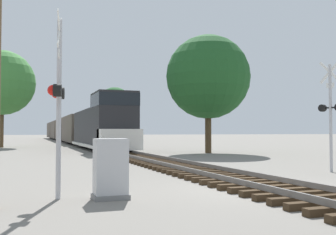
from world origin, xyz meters
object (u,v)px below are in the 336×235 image
object	(u,v)px
relay_cabinet	(110,169)
tree_far_right	(208,77)
crossing_signal_far	(331,110)
freight_train	(69,130)
tree_mid_background	(2,83)
crossing_signal_near	(58,95)
tree_deep_background	(115,105)

from	to	relation	value
relay_cabinet	tree_far_right	bearing A→B (deg)	57.76
crossing_signal_far	relay_cabinet	world-z (taller)	crossing_signal_far
crossing_signal_far	relay_cabinet	xyz separation A→B (m)	(-9.67, -3.19, -1.79)
freight_train	tree_far_right	bearing A→B (deg)	-79.35
crossing_signal_far	tree_mid_background	size ratio (longest dim) A/B	0.45
freight_train	crossing_signal_near	bearing A→B (deg)	-95.97
crossing_signal_far	tree_deep_background	bearing A→B (deg)	-21.28
tree_deep_background	freight_train	bearing A→B (deg)	-177.48
freight_train	tree_mid_background	world-z (taller)	tree_mid_background
freight_train	crossing_signal_far	bearing A→B (deg)	-84.06
relay_cabinet	tree_mid_background	xyz separation A→B (m)	(-4.33, 34.24, 5.95)
freight_train	crossing_signal_far	size ratio (longest dim) A/B	16.72
crossing_signal_near	relay_cabinet	size ratio (longest dim) A/B	3.10
crossing_signal_near	crossing_signal_far	bearing A→B (deg)	114.80
freight_train	tree_deep_background	world-z (taller)	tree_deep_background
freight_train	tree_far_right	size ratio (longest dim) A/B	8.33
freight_train	tree_far_right	xyz separation A→B (m)	(6.82, -36.28, 3.88)
tree_deep_background	relay_cabinet	bearing A→B (deg)	-102.28
tree_deep_background	tree_mid_background	bearing A→B (deg)	-128.76
tree_mid_background	tree_deep_background	world-z (taller)	tree_mid_background
freight_train	crossing_signal_far	distance (m)	51.13
freight_train	relay_cabinet	world-z (taller)	freight_train
crossing_signal_far	tree_deep_background	distance (m)	51.35
freight_train	tree_deep_background	xyz separation A→B (m)	(7.45, 0.33, 4.14)
freight_train	tree_mid_background	size ratio (longest dim) A/B	7.55
tree_far_right	tree_mid_background	size ratio (longest dim) A/B	0.91
relay_cabinet	tree_mid_background	bearing A→B (deg)	97.21
freight_train	crossing_signal_far	world-z (taller)	freight_train
crossing_signal_far	tree_mid_background	xyz separation A→B (m)	(-14.00, 31.04, 4.16)
tree_far_right	tree_mid_background	bearing A→B (deg)	133.33
tree_far_right	tree_mid_background	xyz separation A→B (m)	(-15.54, 16.47, 0.83)
crossing_signal_near	tree_far_right	world-z (taller)	tree_far_right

